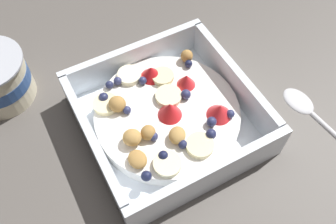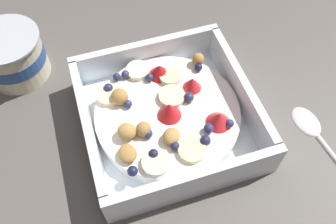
{
  "view_description": "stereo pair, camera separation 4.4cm",
  "coord_description": "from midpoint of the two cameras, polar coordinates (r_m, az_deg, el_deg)",
  "views": [
    {
      "loc": [
        -0.1,
        -0.22,
        0.4
      ],
      "look_at": [
        0.02,
        -0.0,
        0.03
      ],
      "focal_mm": 38.56,
      "sensor_mm": 36.0,
      "label": 1
    },
    {
      "loc": [
        -0.06,
        -0.23,
        0.4
      ],
      "look_at": [
        0.02,
        -0.0,
        0.03
      ],
      "focal_mm": 38.56,
      "sensor_mm": 36.0,
      "label": 2
    }
  ],
  "objects": [
    {
      "name": "ground_plane",
      "position": [
        0.47,
        0.53,
        -2.64
      ],
      "size": [
        2.4,
        2.4,
        0.0
      ],
      "primitive_type": "plane",
      "color": "#56514C"
    },
    {
      "name": "fruit_bowl",
      "position": [
        0.45,
        2.75,
        -0.89
      ],
      "size": [
        0.21,
        0.21,
        0.06
      ],
      "color": "white",
      "rests_on": "ground"
    },
    {
      "name": "spoon",
      "position": [
        0.5,
        25.24,
        -3.67
      ],
      "size": [
        0.04,
        0.17,
        0.01
      ],
      "color": "silver",
      "rests_on": "ground"
    },
    {
      "name": "yogurt_cup",
      "position": [
        0.53,
        -21.26,
        8.14
      ],
      "size": [
        0.09,
        0.09,
        0.07
      ],
      "color": "beige",
      "rests_on": "ground"
    }
  ]
}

